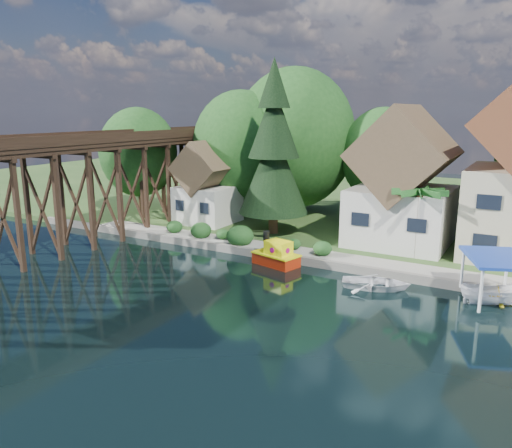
{
  "coord_description": "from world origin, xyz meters",
  "views": [
    {
      "loc": [
        16.42,
        -24.02,
        11.05
      ],
      "look_at": [
        -0.79,
        6.0,
        3.14
      ],
      "focal_mm": 35.0,
      "sensor_mm": 36.0,
      "label": 1
    }
  ],
  "objects_px": {
    "house_left": "(403,186)",
    "boat_white_a": "(376,282)",
    "tugboat": "(277,255)",
    "boat_yellow": "(499,292)",
    "trestle_bridge": "(94,180)",
    "palm_tree": "(420,194)",
    "boat_canopy": "(494,284)",
    "conifer": "(274,151)",
    "shed": "(207,188)"
  },
  "relations": [
    {
      "from": "tugboat",
      "to": "boat_yellow",
      "type": "height_order",
      "value": "tugboat"
    },
    {
      "from": "house_left",
      "to": "conifer",
      "type": "distance_m",
      "value": 11.02
    },
    {
      "from": "boat_canopy",
      "to": "boat_yellow",
      "type": "relative_size",
      "value": 2.42
    },
    {
      "from": "trestle_bridge",
      "to": "conifer",
      "type": "xyz_separation_m",
      "value": [
        12.51,
        8.57,
        2.29
      ]
    },
    {
      "from": "tugboat",
      "to": "boat_white_a",
      "type": "bearing_deg",
      "value": -8.51
    },
    {
      "from": "trestle_bridge",
      "to": "boat_canopy",
      "type": "distance_m",
      "value": 31.09
    },
    {
      "from": "house_left",
      "to": "tugboat",
      "type": "height_order",
      "value": "house_left"
    },
    {
      "from": "trestle_bridge",
      "to": "shed",
      "type": "bearing_deg",
      "value": 61.81
    },
    {
      "from": "shed",
      "to": "boat_yellow",
      "type": "bearing_deg",
      "value": -15.68
    },
    {
      "from": "shed",
      "to": "tugboat",
      "type": "relative_size",
      "value": 2.1
    },
    {
      "from": "boat_white_a",
      "to": "boat_yellow",
      "type": "height_order",
      "value": "boat_yellow"
    },
    {
      "from": "palm_tree",
      "to": "boat_white_a",
      "type": "xyz_separation_m",
      "value": [
        -0.97,
        -6.43,
        -4.79
      ]
    },
    {
      "from": "trestle_bridge",
      "to": "boat_canopy",
      "type": "bearing_deg",
      "value": 2.31
    },
    {
      "from": "trestle_bridge",
      "to": "boat_yellow",
      "type": "bearing_deg",
      "value": 3.7
    },
    {
      "from": "conifer",
      "to": "tugboat",
      "type": "height_order",
      "value": "conifer"
    },
    {
      "from": "house_left",
      "to": "boat_canopy",
      "type": "xyz_separation_m",
      "value": [
        7.79,
        -9.59,
        -3.88
      ]
    },
    {
      "from": "conifer",
      "to": "boat_white_a",
      "type": "relative_size",
      "value": 3.49
    },
    {
      "from": "house_left",
      "to": "boat_white_a",
      "type": "distance_m",
      "value": 11.28
    },
    {
      "from": "boat_yellow",
      "to": "conifer",
      "type": "bearing_deg",
      "value": 63.47
    },
    {
      "from": "conifer",
      "to": "tugboat",
      "type": "distance_m",
      "value": 10.43
    },
    {
      "from": "house_left",
      "to": "boat_white_a",
      "type": "xyz_separation_m",
      "value": [
        1.12,
        -10.2,
        -4.7
      ]
    },
    {
      "from": "trestle_bridge",
      "to": "conifer",
      "type": "relative_size",
      "value": 2.98
    },
    {
      "from": "palm_tree",
      "to": "boat_yellow",
      "type": "bearing_deg",
      "value": -40.12
    },
    {
      "from": "trestle_bridge",
      "to": "palm_tree",
      "type": "relative_size",
      "value": 8.15
    },
    {
      "from": "trestle_bridge",
      "to": "palm_tree",
      "type": "height_order",
      "value": "trestle_bridge"
    },
    {
      "from": "shed",
      "to": "palm_tree",
      "type": "bearing_deg",
      "value": -6.43
    },
    {
      "from": "palm_tree",
      "to": "boat_yellow",
      "type": "relative_size",
      "value": 2.44
    },
    {
      "from": "shed",
      "to": "boat_white_a",
      "type": "xyz_separation_m",
      "value": [
        19.12,
        -8.69,
        -3.39
      ]
    },
    {
      "from": "house_left",
      "to": "shed",
      "type": "relative_size",
      "value": 1.4
    },
    {
      "from": "tugboat",
      "to": "shed",
      "type": "bearing_deg",
      "value": 146.49
    },
    {
      "from": "tugboat",
      "to": "boat_canopy",
      "type": "height_order",
      "value": "boat_canopy"
    },
    {
      "from": "boat_yellow",
      "to": "shed",
      "type": "bearing_deg",
      "value": 67.27
    },
    {
      "from": "shed",
      "to": "boat_yellow",
      "type": "height_order",
      "value": "shed"
    },
    {
      "from": "shed",
      "to": "boat_yellow",
      "type": "distance_m",
      "value": 27.28
    },
    {
      "from": "palm_tree",
      "to": "boat_canopy",
      "type": "xyz_separation_m",
      "value": [
        5.71,
        -5.82,
        -3.97
      ]
    },
    {
      "from": "palm_tree",
      "to": "tugboat",
      "type": "relative_size",
      "value": 1.45
    },
    {
      "from": "conifer",
      "to": "boat_white_a",
      "type": "bearing_deg",
      "value": -34.38
    },
    {
      "from": "shed",
      "to": "boat_canopy",
      "type": "xyz_separation_m",
      "value": [
        25.79,
        -8.09,
        -2.57
      ]
    },
    {
      "from": "tugboat",
      "to": "boat_white_a",
      "type": "height_order",
      "value": "tugboat"
    },
    {
      "from": "palm_tree",
      "to": "boat_canopy",
      "type": "height_order",
      "value": "palm_tree"
    },
    {
      "from": "house_left",
      "to": "boat_white_a",
      "type": "relative_size",
      "value": 2.59
    },
    {
      "from": "shed",
      "to": "house_left",
      "type": "bearing_deg",
      "value": 4.77
    },
    {
      "from": "tugboat",
      "to": "boat_canopy",
      "type": "relative_size",
      "value": 0.69
    },
    {
      "from": "boat_yellow",
      "to": "trestle_bridge",
      "type": "bearing_deg",
      "value": 86.64
    },
    {
      "from": "shed",
      "to": "tugboat",
      "type": "distance_m",
      "value": 14.0
    },
    {
      "from": "boat_canopy",
      "to": "shed",
      "type": "bearing_deg",
      "value": 162.59
    },
    {
      "from": "shed",
      "to": "boat_canopy",
      "type": "height_order",
      "value": "shed"
    },
    {
      "from": "house_left",
      "to": "palm_tree",
      "type": "relative_size",
      "value": 2.03
    },
    {
      "from": "shed",
      "to": "boat_canopy",
      "type": "distance_m",
      "value": 27.15
    },
    {
      "from": "house_left",
      "to": "tugboat",
      "type": "relative_size",
      "value": 2.96
    }
  ]
}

